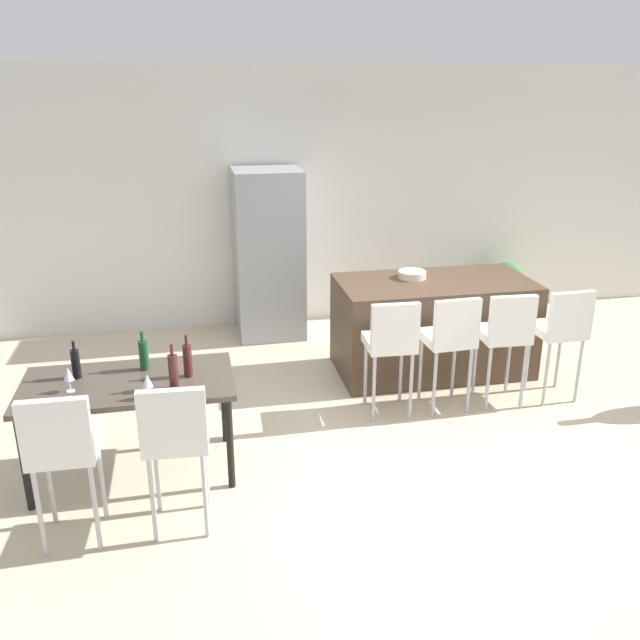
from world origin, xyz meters
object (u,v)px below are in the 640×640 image
bar_chair_middle (450,335)px  wine_bottle_right (173,371)px  dining_table (129,390)px  wine_bottle_end (188,360)px  bar_chair_left (391,340)px  fruit_bowl (412,274)px  kitchen_island (433,326)px  wine_bottle_left (76,363)px  bar_chair_right (506,331)px  refrigerator (269,254)px  potted_plant (504,285)px  wine_glass_middle (68,375)px  dining_chair_far (175,434)px  bar_chair_far (562,327)px  wine_bottle_corner (144,354)px  wine_glass_far (147,381)px  dining_chair_near (62,445)px

bar_chair_middle → wine_bottle_right: (-2.28, -0.67, 0.17)m
dining_table → wine_bottle_end: (0.42, -0.00, 0.19)m
bar_chair_left → fruit_bowl: size_ratio=3.87×
kitchen_island → wine_bottle_end: bearing=-150.4°
bar_chair_left → wine_bottle_left: (-2.44, -0.36, 0.15)m
bar_chair_right → wine_bottle_left: bearing=-174.0°
kitchen_island → bar_chair_right: size_ratio=1.77×
bar_chair_left → refrigerator: refrigerator is taller
bar_chair_middle → potted_plant: bar_chair_middle is taller
bar_chair_right → dining_table: bearing=-171.1°
wine_bottle_right → wine_glass_middle: bearing=172.5°
bar_chair_left → dining_chair_far: bearing=-144.8°
bar_chair_left → wine_glass_middle: bearing=-166.7°
wine_bottle_right → wine_glass_middle: wine_bottle_right is taller
bar_chair_middle → bar_chair_right: same height
wine_glass_middle → fruit_bowl: bearing=27.9°
kitchen_island → wine_bottle_right: bearing=-148.1°
bar_chair_far → dining_table: size_ratio=0.71×
dining_chair_far → potted_plant: 5.12m
bar_chair_middle → refrigerator: 2.51m
bar_chair_right → kitchen_island: bearing=111.4°
wine_bottle_corner → wine_glass_far: 0.49m
bar_chair_middle → refrigerator: size_ratio=0.57×
dining_table → wine_bottle_right: size_ratio=4.54×
wine_bottle_right → fruit_bowl: wine_bottle_right is taller
bar_chair_left → kitchen_island: bearing=50.9°
wine_bottle_end → wine_bottle_right: bearing=-118.0°
refrigerator → wine_bottle_corner: bearing=-116.5°
wine_bottle_right → bar_chair_right: bearing=13.6°
wine_glass_far → wine_glass_middle: bearing=158.1°
wine_bottle_left → dining_table: bearing=-19.8°
wine_bottle_corner → wine_glass_far: (0.05, -0.49, 0.01)m
potted_plant → dining_chair_far: bearing=-138.5°
dining_table → fruit_bowl: 2.99m
bar_chair_right → wine_glass_middle: bar_chair_right is taller
dining_table → fruit_bowl: (2.59, 1.47, 0.28)m
kitchen_island → dining_chair_far: (-2.45, -2.09, 0.24)m
kitchen_island → bar_chair_right: (0.33, -0.85, 0.24)m
kitchen_island → wine_glass_far: 3.12m
wine_glass_far → potted_plant: 4.99m
bar_chair_right → wine_bottle_left: bar_chair_right is taller
bar_chair_right → fruit_bowl: size_ratio=3.87×
wine_bottle_corner → wine_glass_middle: bearing=-150.0°
kitchen_island → wine_bottle_right: (-2.45, -1.52, 0.41)m
fruit_bowl → dining_table: bearing=-150.4°
fruit_bowl → wine_bottle_corner: bearing=-152.5°
wine_bottle_left → fruit_bowl: wine_bottle_left is taller
wine_bottle_right → wine_glass_far: wine_bottle_right is taller
dining_chair_near → wine_bottle_corner: 1.05m
wine_bottle_right → wine_bottle_end: wine_bottle_right is taller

